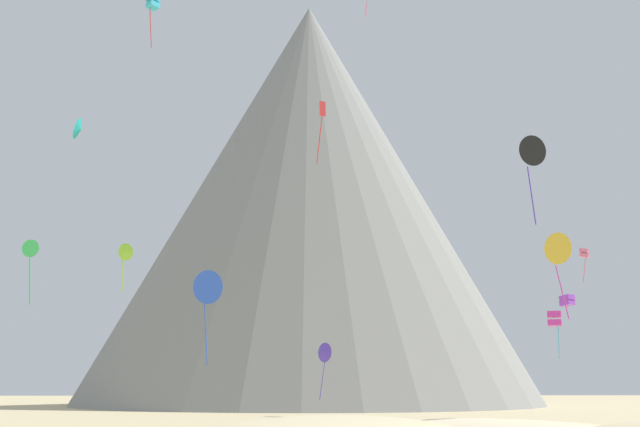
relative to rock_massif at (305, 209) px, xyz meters
The scene contains 13 objects.
rock_massif is the anchor object (origin of this frame).
kite_black_mid 82.49m from the rock_massif, 81.32° to the right, with size 2.08×0.95×6.01m.
kite_cyan_high 61.20m from the rock_massif, 105.87° to the right, with size 1.45×1.45×5.20m.
kite_teal_mid 72.35m from the rock_massif, 106.25° to the right, with size 0.89×1.77×1.75m.
kite_violet_low 72.24m from the rock_massif, 73.76° to the right, with size 1.29×1.30×0.94m.
kite_lime_mid 51.54m from the rock_massif, 114.71° to the right, with size 1.88×1.15×5.19m.
kite_magenta_low 61.81m from the rock_massif, 66.80° to the right, with size 1.69×1.70×4.58m.
kite_red_high 62.28m from the rock_massif, 90.52° to the right, with size 0.83×0.62×5.83m.
kite_indigo_low 51.44m from the rock_massif, 89.19° to the right, with size 1.51×1.74×5.91m.
kite_blue_low 77.28m from the rock_massif, 97.10° to the right, with size 2.37×1.45×6.64m.
kite_rainbow_mid 60.29m from the rock_massif, 62.85° to the right, with size 1.19×1.16×3.54m.
kite_green_mid 70.27m from the rock_massif, 111.52° to the right, with size 1.51×1.50×5.46m.
kite_gold_low 75.76m from the rock_massif, 76.72° to the right, with size 1.68×2.12×6.55m.
Camera 1 is at (-6.82, -26.14, 3.37)m, focal length 44.96 mm.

